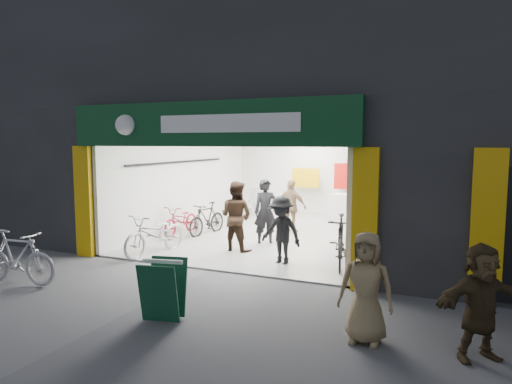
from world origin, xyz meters
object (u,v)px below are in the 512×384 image
Objects in this scene: parked_bike at (17,257)px; bike_left_front at (155,234)px; sandwich_board at (163,288)px; bike_right_front at (341,241)px; pedestrian_near at (366,288)px.

bike_left_front is at bearing -26.34° from parked_bike.
bike_left_front is at bearing 114.82° from sandwich_board.
sandwich_board is at bearing -125.44° from bike_right_front.
bike_right_front is at bearing 18.61° from bike_left_front.
pedestrian_near is (6.51, 0.05, 0.23)m from parked_bike.
sandwich_board is at bearing -170.58° from pedestrian_near.
bike_left_front is 3.10m from parked_bike.
bike_right_front is 4.41m from sandwich_board.
parked_bike is 1.15× the size of pedestrian_near.
parked_bike is (-5.37, -3.63, -0.04)m from bike_right_front.
parked_bike is 6.52m from pedestrian_near.
bike_right_front is at bearing 108.31° from pedestrian_near.
bike_left_front is at bearing 152.80° from pedestrian_near.
bike_left_front is 1.02× the size of bike_right_front.
pedestrian_near is (1.15, -3.58, 0.19)m from bike_right_front.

